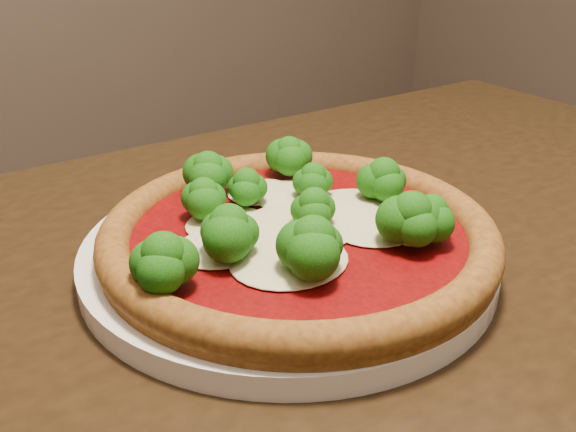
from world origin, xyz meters
TOP-DOWN VIEW (x-y plane):
  - dining_table at (-0.25, 0.11)m, footprint 1.16×0.83m
  - plate at (-0.26, 0.17)m, footprint 0.32×0.32m
  - pizza at (-0.26, 0.16)m, footprint 0.30×0.30m

SIDE VIEW (x-z plane):
  - dining_table at x=-0.25m, z-range 0.27..1.02m
  - plate at x=-0.26m, z-range 0.75..0.77m
  - pizza at x=-0.26m, z-range 0.75..0.82m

